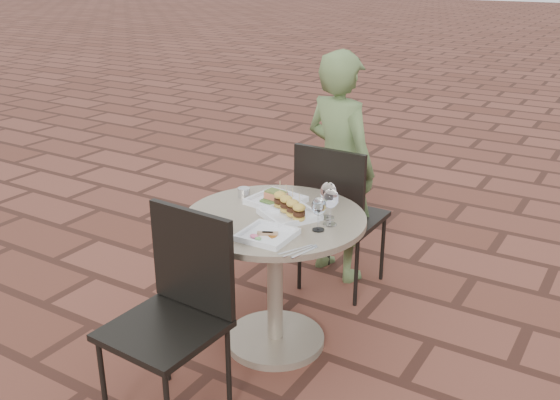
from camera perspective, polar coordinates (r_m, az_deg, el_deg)
The scene contains 13 objects.
ground at distance 3.31m, azimuth 4.22°, elevation -14.07°, with size 60.00×60.00×0.00m, color brown.
cafe_table at distance 3.16m, azimuth -0.47°, elevation -5.58°, with size 0.90×0.90×0.73m.
chair_far at distance 3.66m, azimuth 5.18°, elevation -0.66°, with size 0.44×0.44×0.93m.
chair_near at distance 2.73m, azimuth -9.37°, elevation -9.01°, with size 0.46×0.46×0.93m.
diner at distance 3.84m, azimuth 5.45°, elevation 3.00°, with size 0.52×0.34×1.43m, color #536939.
plate_salmon at distance 3.21m, azimuth -0.39°, elevation 0.03°, with size 0.27×0.27×0.07m.
plate_sliders at distance 3.03m, azimuth 0.86°, elevation -0.89°, with size 0.33×0.33×0.16m.
plate_tuna at distance 2.82m, azimuth -1.18°, elevation -3.17°, with size 0.23×0.23×0.03m.
wine_glass_right at distance 2.86m, azimuth 3.57°, elevation -0.66°, with size 0.07×0.07×0.16m.
wine_glass_mid at distance 3.00m, azimuth 4.43°, elevation 0.66°, with size 0.08×0.08×0.19m.
wine_glass_far at distance 2.92m, azimuth 4.65°, elevation 0.05°, with size 0.08×0.08×0.18m.
steel_ramekin at distance 3.30m, azimuth -3.32°, elevation 0.70°, with size 0.07×0.07×0.05m, color silver.
cutlery_set at distance 2.70m, azimuth 1.85°, elevation -4.67°, with size 0.08×0.19×0.00m, color silver, non-canonical shape.
Camera 1 is at (1.20, -2.42, 1.91)m, focal length 40.00 mm.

